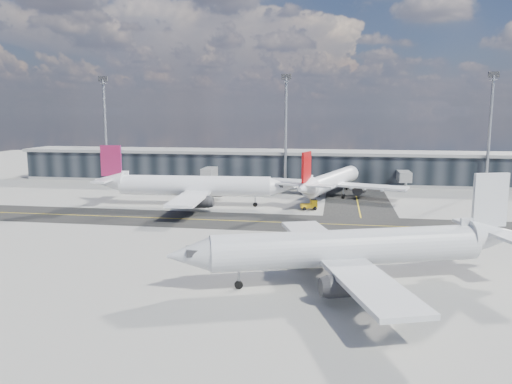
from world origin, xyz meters
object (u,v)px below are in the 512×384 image
airliner_redtail (332,181)px  service_van (292,186)px  airliner_near (352,248)px  airliner_af (192,186)px  baggage_tug (310,205)px

airliner_redtail → service_van: (-10.25, 12.36, -3.12)m
airliner_near → service_van: (-13.25, 69.90, -3.36)m
airliner_af → baggage_tug: size_ratio=11.90×
airliner_af → service_van: airliner_af is taller
airliner_af → airliner_near: size_ratio=1.04×
airliner_af → airliner_redtail: size_ratio=1.10×
airliner_af → airliner_near: (31.59, -42.93, -0.05)m
airliner_near → airliner_redtail: bearing=-16.0°
baggage_tug → service_van: bearing=176.1°
airliner_af → service_van: (18.33, 26.98, -3.41)m
airliner_af → baggage_tug: bearing=85.3°
airliner_redtail → airliner_near: size_ratio=0.95×
airliner_redtail → airliner_near: (3.00, -57.54, 0.24)m
airliner_af → airliner_near: airliner_af is taller
airliner_af → airliner_redtail: airliner_af is taller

